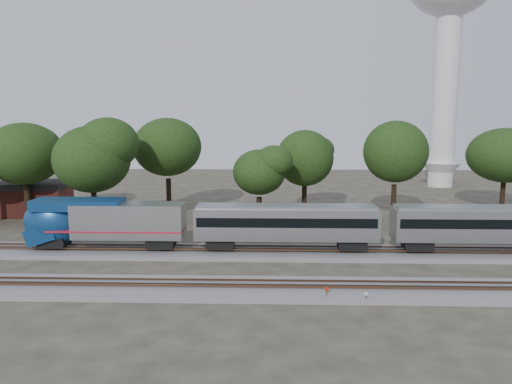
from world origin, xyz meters
TOP-DOWN VIEW (x-y plane):
  - ground at (0.00, 0.00)m, footprint 160.00×160.00m
  - track_far at (0.00, 6.00)m, footprint 160.00×5.00m
  - track_near at (0.00, -4.00)m, footprint 160.00×5.00m
  - train at (21.74, 6.00)m, footprint 88.78×3.06m
  - switch_stand_red at (5.71, -5.66)m, footprint 0.32×0.06m
  - switch_stand_white at (8.37, -6.38)m, footprint 0.29×0.08m
  - switch_lever at (6.64, -5.69)m, footprint 0.57×0.43m
  - water_tower at (32.89, 52.29)m, footprint 15.56×15.56m
  - brick_building at (-29.87, 24.52)m, footprint 9.56×7.12m
  - tree_1 at (-28.66, 20.75)m, footprint 8.49×8.49m
  - tree_2 at (-18.27, 15.20)m, footprint 8.31×8.31m
  - tree_3 at (-11.70, 24.61)m, footprint 9.09×9.09m
  - tree_4 at (0.35, 18.05)m, footprint 6.58×6.58m
  - tree_5 at (6.09, 24.59)m, footprint 7.68×7.68m
  - tree_6 at (16.72, 20.78)m, footprint 8.83×8.83m
  - tree_7 at (32.72, 27.05)m, footprint 7.91×7.91m

SIDE VIEW (x-z plane):
  - ground at x=0.00m, z-range 0.00..0.00m
  - switch_lever at x=6.64m, z-range 0.00..0.30m
  - track_far at x=0.00m, z-range -0.16..0.57m
  - track_near at x=0.00m, z-range -0.16..0.57m
  - switch_stand_white at x=8.37m, z-range 0.13..1.06m
  - switch_stand_red at x=5.71m, z-range 0.14..1.15m
  - brick_building at x=-29.87m, z-range 0.02..4.37m
  - train at x=21.74m, z-range 0.91..5.41m
  - tree_4 at x=0.35m, z-range 1.81..11.08m
  - tree_5 at x=6.09m, z-range 2.12..12.95m
  - tree_7 at x=32.72m, z-range 2.19..13.33m
  - tree_2 at x=-18.27m, z-range 2.30..14.02m
  - tree_1 at x=-28.66m, z-range 2.35..14.32m
  - tree_6 at x=16.72m, z-range 2.45..14.89m
  - tree_3 at x=-11.70m, z-range 2.52..15.34m
  - water_tower at x=32.89m, z-range 10.37..53.44m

